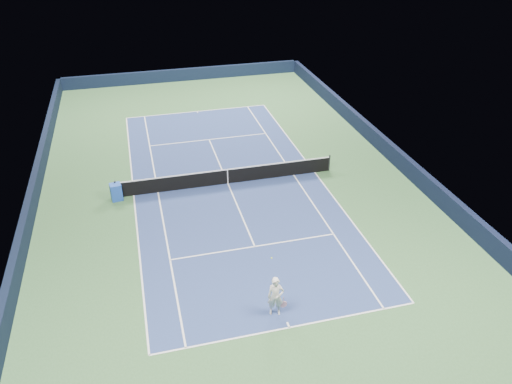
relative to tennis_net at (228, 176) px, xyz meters
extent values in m
plane|color=#345D33|center=(0.00, 0.00, -0.50)|extent=(40.00, 40.00, 0.00)
cube|color=#101931|center=(0.00, 19.82, 0.05)|extent=(22.00, 0.35, 1.10)
cube|color=black|center=(10.82, 0.00, 0.05)|extent=(0.35, 40.00, 1.10)
cube|color=black|center=(-10.82, 0.00, 0.05)|extent=(0.35, 40.00, 1.10)
cube|color=navy|center=(0.00, 0.00, -0.50)|extent=(10.97, 23.77, 0.01)
cube|color=white|center=(0.00, 11.88, -0.50)|extent=(10.97, 0.08, 0.00)
cube|color=white|center=(0.00, -11.88, -0.50)|extent=(10.97, 0.08, 0.00)
cube|color=white|center=(5.49, 0.00, -0.50)|extent=(0.08, 23.77, 0.00)
cube|color=white|center=(-5.49, 0.00, -0.50)|extent=(0.08, 23.77, 0.00)
cube|color=white|center=(4.12, 0.00, -0.50)|extent=(0.08, 23.77, 0.00)
cube|color=white|center=(-4.12, 0.00, -0.50)|extent=(0.08, 23.77, 0.00)
cube|color=white|center=(0.00, 6.40, -0.50)|extent=(8.23, 0.08, 0.00)
cube|color=white|center=(0.00, -6.40, -0.50)|extent=(8.23, 0.08, 0.00)
cube|color=white|center=(0.00, 0.00, -0.50)|extent=(0.08, 12.80, 0.00)
cube|color=white|center=(0.00, 11.73, -0.50)|extent=(0.08, 0.30, 0.00)
cube|color=white|center=(0.00, -11.73, -0.50)|extent=(0.08, 0.30, 0.00)
cylinder|color=black|center=(-6.40, 0.00, 0.03)|extent=(0.10, 0.10, 1.07)
cylinder|color=black|center=(6.40, 0.00, 0.03)|extent=(0.10, 0.10, 1.07)
cube|color=black|center=(0.00, 0.00, -0.05)|extent=(12.80, 0.03, 0.91)
cube|color=white|center=(0.00, 0.00, 0.44)|extent=(12.80, 0.04, 0.06)
cube|color=white|center=(0.00, 0.00, -0.05)|extent=(0.05, 0.04, 0.91)
cube|color=#1E49B6|center=(-6.40, -0.20, -0.01)|extent=(0.68, 0.63, 0.99)
cube|color=silver|center=(-6.11, -0.20, -0.05)|extent=(0.10, 0.44, 0.44)
imported|color=silver|center=(-0.32, -10.98, 0.41)|extent=(0.75, 0.59, 1.81)
cylinder|color=pink|center=(0.00, -11.03, 0.20)|extent=(0.03, 0.03, 0.30)
cylinder|color=black|center=(0.00, -11.03, -0.04)|extent=(0.30, 0.02, 0.30)
cylinder|color=pink|center=(0.00, -11.03, -0.04)|extent=(0.32, 0.03, 0.32)
sphere|color=#D6F233|center=(-0.22, -9.98, 1.57)|extent=(0.07, 0.07, 0.07)
camera|label=1|loc=(-4.87, -25.30, 14.23)|focal=35.00mm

